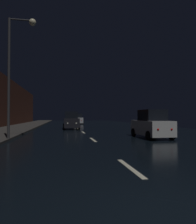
{
  "coord_description": "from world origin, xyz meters",
  "views": [
    {
      "loc": [
        -1.99,
        -2.68,
        1.54
      ],
      "look_at": [
        2.16,
        20.26,
        2.01
      ],
      "focal_mm": 32.01,
      "sensor_mm": 36.0,
      "label": 1
    }
  ],
  "objects_px": {
    "car_approaching_headlights": "(71,121)",
    "car_parked_right_near": "(151,125)",
    "streetlamp_overhead": "(16,60)",
    "car_distant_taillights": "(78,119)"
  },
  "relations": [
    {
      "from": "streetlamp_overhead",
      "to": "car_approaching_headlights",
      "type": "xyz_separation_m",
      "value": [
        3.93,
        10.93,
        -4.15
      ]
    },
    {
      "from": "car_parked_right_near",
      "to": "car_distant_taillights",
      "type": "height_order",
      "value": "car_distant_taillights"
    },
    {
      "from": "streetlamp_overhead",
      "to": "car_distant_taillights",
      "type": "height_order",
      "value": "streetlamp_overhead"
    },
    {
      "from": "car_approaching_headlights",
      "to": "car_parked_right_near",
      "type": "height_order",
      "value": "car_approaching_headlights"
    },
    {
      "from": "streetlamp_overhead",
      "to": "car_distant_taillights",
      "type": "distance_m",
      "value": 26.51
    },
    {
      "from": "car_approaching_headlights",
      "to": "car_distant_taillights",
      "type": "distance_m",
      "value": 14.71
    },
    {
      "from": "streetlamp_overhead",
      "to": "car_approaching_headlights",
      "type": "bearing_deg",
      "value": 70.25
    },
    {
      "from": "car_approaching_headlights",
      "to": "car_parked_right_near",
      "type": "bearing_deg",
      "value": 25.45
    },
    {
      "from": "streetlamp_overhead",
      "to": "car_parked_right_near",
      "type": "bearing_deg",
      "value": 0.49
    },
    {
      "from": "car_parked_right_near",
      "to": "car_distant_taillights",
      "type": "bearing_deg",
      "value": 7.15
    }
  ]
}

